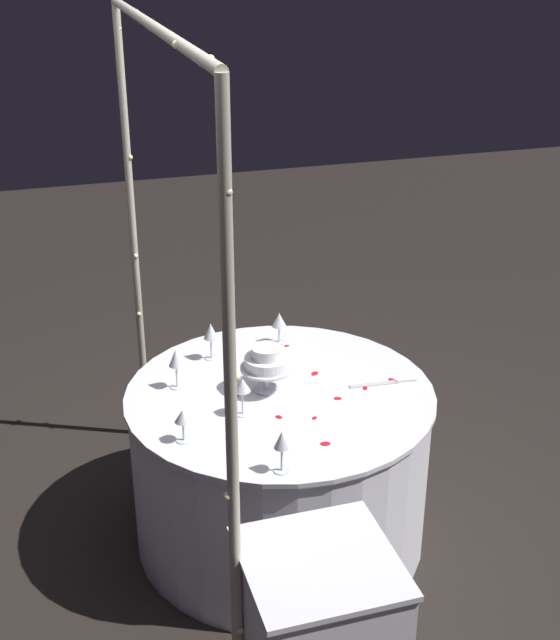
{
  "coord_description": "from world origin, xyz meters",
  "views": [
    {
      "loc": [
        -3.0,
        0.91,
        2.53
      ],
      "look_at": [
        0.0,
        0.0,
        1.06
      ],
      "focal_mm": 48.31,
      "sensor_mm": 36.0,
      "label": 1
    }
  ],
  "objects_px": {
    "wine_glass_4": "(282,442)",
    "cake_knife": "(388,383)",
    "wine_glass_0": "(211,332)",
    "wine_glass_2": "(242,387)",
    "wine_glass_5": "(279,321)",
    "wine_glass_1": "(183,418)",
    "wine_glass_3": "(176,360)",
    "decorative_arch": "(165,241)",
    "tiered_cake": "(266,362)",
    "main_table": "(280,465)"
  },
  "relations": [
    {
      "from": "wine_glass_0",
      "to": "cake_knife",
      "type": "bearing_deg",
      "value": -123.73
    },
    {
      "from": "decorative_arch",
      "to": "wine_glass_3",
      "type": "relative_size",
      "value": 12.57
    },
    {
      "from": "tiered_cake",
      "to": "cake_knife",
      "type": "distance_m",
      "value": 0.53
    },
    {
      "from": "decorative_arch",
      "to": "wine_glass_4",
      "type": "xyz_separation_m",
      "value": [
        -0.54,
        -0.29,
        -0.6
      ]
    },
    {
      "from": "wine_glass_2",
      "to": "wine_glass_5",
      "type": "xyz_separation_m",
      "value": [
        0.57,
        -0.33,
        -0.01
      ]
    },
    {
      "from": "wine_glass_1",
      "to": "cake_knife",
      "type": "relative_size",
      "value": 0.45
    },
    {
      "from": "main_table",
      "to": "wine_glass_3",
      "type": "relative_size",
      "value": 7.37
    },
    {
      "from": "tiered_cake",
      "to": "cake_knife",
      "type": "xyz_separation_m",
      "value": [
        -0.1,
        -0.51,
        -0.13
      ]
    },
    {
      "from": "wine_glass_2",
      "to": "wine_glass_3",
      "type": "xyz_separation_m",
      "value": [
        0.29,
        0.21,
        0.01
      ]
    },
    {
      "from": "wine_glass_2",
      "to": "cake_knife",
      "type": "height_order",
      "value": "wine_glass_2"
    },
    {
      "from": "wine_glass_0",
      "to": "cake_knife",
      "type": "relative_size",
      "value": 0.59
    },
    {
      "from": "wine_glass_1",
      "to": "wine_glass_5",
      "type": "bearing_deg",
      "value": -40.25
    },
    {
      "from": "main_table",
      "to": "wine_glass_4",
      "type": "height_order",
      "value": "wine_glass_4"
    },
    {
      "from": "main_table",
      "to": "wine_glass_5",
      "type": "xyz_separation_m",
      "value": [
        0.45,
        -0.13,
        0.48
      ]
    },
    {
      "from": "wine_glass_1",
      "to": "wine_glass_2",
      "type": "xyz_separation_m",
      "value": [
        0.12,
        -0.26,
        0.03
      ]
    },
    {
      "from": "wine_glass_5",
      "to": "cake_knife",
      "type": "distance_m",
      "value": 0.62
    },
    {
      "from": "wine_glass_1",
      "to": "wine_glass_2",
      "type": "relative_size",
      "value": 0.82
    },
    {
      "from": "main_table",
      "to": "wine_glass_1",
      "type": "relative_size",
      "value": 9.7
    },
    {
      "from": "wine_glass_1",
      "to": "wine_glass_3",
      "type": "relative_size",
      "value": 0.76
    },
    {
      "from": "main_table",
      "to": "wine_glass_0",
      "type": "xyz_separation_m",
      "value": [
        0.38,
        0.21,
        0.49
      ]
    },
    {
      "from": "wine_glass_2",
      "to": "wine_glass_5",
      "type": "distance_m",
      "value": 0.66
    },
    {
      "from": "wine_glass_3",
      "to": "wine_glass_5",
      "type": "distance_m",
      "value": 0.61
    },
    {
      "from": "wine_glass_0",
      "to": "wine_glass_4",
      "type": "bearing_deg",
      "value": -177.05
    },
    {
      "from": "wine_glass_3",
      "to": "wine_glass_5",
      "type": "height_order",
      "value": "wine_glass_3"
    },
    {
      "from": "tiered_cake",
      "to": "wine_glass_5",
      "type": "bearing_deg",
      "value": -23.66
    },
    {
      "from": "tiered_cake",
      "to": "wine_glass_2",
      "type": "xyz_separation_m",
      "value": [
        -0.16,
        0.14,
        -0.01
      ]
    },
    {
      "from": "decorative_arch",
      "to": "wine_glass_4",
      "type": "relative_size",
      "value": 13.35
    },
    {
      "from": "cake_knife",
      "to": "tiered_cake",
      "type": "bearing_deg",
      "value": 79.09
    },
    {
      "from": "wine_glass_4",
      "to": "cake_knife",
      "type": "xyz_separation_m",
      "value": [
        0.48,
        -0.62,
        -0.12
      ]
    },
    {
      "from": "decorative_arch",
      "to": "wine_glass_1",
      "type": "xyz_separation_m",
      "value": [
        -0.25,
        0.01,
        -0.62
      ]
    },
    {
      "from": "wine_glass_4",
      "to": "cake_knife",
      "type": "distance_m",
      "value": 0.79
    },
    {
      "from": "wine_glass_0",
      "to": "wine_glass_3",
      "type": "relative_size",
      "value": 0.99
    },
    {
      "from": "decorative_arch",
      "to": "wine_glass_0",
      "type": "height_order",
      "value": "decorative_arch"
    },
    {
      "from": "wine_glass_0",
      "to": "wine_glass_1",
      "type": "relative_size",
      "value": 1.3
    },
    {
      "from": "wine_glass_3",
      "to": "wine_glass_4",
      "type": "bearing_deg",
      "value": -161.03
    },
    {
      "from": "wine_glass_5",
      "to": "wine_glass_1",
      "type": "bearing_deg",
      "value": 139.75
    },
    {
      "from": "tiered_cake",
      "to": "wine_glass_3",
      "type": "xyz_separation_m",
      "value": [
        0.13,
        0.35,
        -0.0
      ]
    },
    {
      "from": "wine_glass_5",
      "to": "decorative_arch",
      "type": "bearing_deg",
      "value": 127.93
    },
    {
      "from": "tiered_cake",
      "to": "wine_glass_4",
      "type": "xyz_separation_m",
      "value": [
        -0.58,
        0.11,
        -0.01
      ]
    },
    {
      "from": "wine_glass_1",
      "to": "wine_glass_3",
      "type": "distance_m",
      "value": 0.42
    },
    {
      "from": "wine_glass_0",
      "to": "wine_glass_2",
      "type": "relative_size",
      "value": 1.07
    },
    {
      "from": "wine_glass_5",
      "to": "main_table",
      "type": "bearing_deg",
      "value": 163.59
    },
    {
      "from": "tiered_cake",
      "to": "wine_glass_2",
      "type": "height_order",
      "value": "tiered_cake"
    },
    {
      "from": "wine_glass_1",
      "to": "wine_glass_4",
      "type": "distance_m",
      "value": 0.42
    },
    {
      "from": "decorative_arch",
      "to": "tiered_cake",
      "type": "bearing_deg",
      "value": -84.79
    },
    {
      "from": "wine_glass_2",
      "to": "wine_glass_3",
      "type": "relative_size",
      "value": 0.92
    },
    {
      "from": "decorative_arch",
      "to": "cake_knife",
      "type": "xyz_separation_m",
      "value": [
        -0.06,
        -0.9,
        -0.71
      ]
    },
    {
      "from": "wine_glass_2",
      "to": "wine_glass_0",
      "type": "bearing_deg",
      "value": 1.45
    },
    {
      "from": "wine_glass_1",
      "to": "cake_knife",
      "type": "height_order",
      "value": "wine_glass_1"
    },
    {
      "from": "main_table",
      "to": "decorative_arch",
      "type": "bearing_deg",
      "value": 90.01
    }
  ]
}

